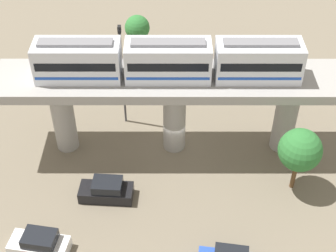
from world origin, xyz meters
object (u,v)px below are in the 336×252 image
object	(u,v)px
parked_car_black	(107,191)
parked_car_white	(40,244)
tree_mid_lot	(137,28)
train	(168,60)
tree_near_viaduct	(300,150)
signal_post	(122,72)

from	to	relation	value
parked_car_black	parked_car_white	size ratio (longest dim) A/B	0.97
parked_car_white	tree_mid_lot	world-z (taller)	tree_mid_lot
parked_car_black	train	bearing A→B (deg)	144.83
parked_car_black	tree_mid_lot	xyz separation A→B (m)	(-20.22, 1.56, 2.94)
train	parked_car_white	bearing A→B (deg)	-39.52
train	tree_mid_lot	bearing A→B (deg)	-167.08
tree_near_viaduct	tree_mid_lot	xyz separation A→B (m)	(-19.09, -13.28, -0.37)
signal_post	tree_mid_lot	bearing A→B (deg)	176.38
tree_near_viaduct	tree_mid_lot	bearing A→B (deg)	-145.17
train	signal_post	xyz separation A→B (m)	(-3.40, -3.95, -3.42)
tree_mid_lot	signal_post	distance (m)	11.02
tree_mid_lot	signal_post	bearing A→B (deg)	-3.62
parked_car_white	tree_mid_lot	distance (m)	26.09
train	parked_car_white	size ratio (longest dim) A/B	4.62
train	tree_near_viaduct	xyz separation A→B (m)	(4.85, 10.02, -4.89)
parked_car_black	signal_post	world-z (taller)	signal_post
parked_car_black	tree_near_viaduct	distance (m)	15.25
train	parked_car_black	xyz separation A→B (m)	(5.98, -4.82, -8.20)
tree_mid_lot	signal_post	xyz separation A→B (m)	(10.84, -0.69, 1.84)
parked_car_black	tree_mid_lot	size ratio (longest dim) A/B	0.85
parked_car_black	tree_mid_lot	bearing A→B (deg)	179.32
tree_near_viaduct	signal_post	size ratio (longest dim) A/B	0.58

